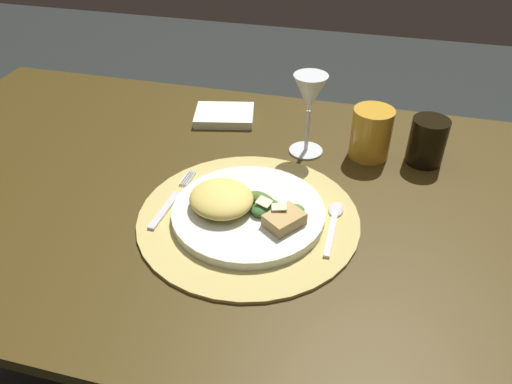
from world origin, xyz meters
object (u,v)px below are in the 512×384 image
at_px(dinner_plate, 248,212).
at_px(napkin, 224,115).
at_px(dining_table, 230,261).
at_px(fork, 171,201).
at_px(spoon, 334,219).
at_px(amber_tumbler, 371,133).
at_px(wine_glass, 310,97).
at_px(dark_tumbler, 427,141).

height_order(dinner_plate, napkin, dinner_plate).
relative_size(dining_table, fork, 8.35).
relative_size(spoon, amber_tumbler, 1.38).
bearing_deg(amber_tumbler, dining_table, -141.81).
relative_size(dining_table, spoon, 10.26).
xyz_separation_m(napkin, amber_tumbler, (0.32, -0.07, 0.04)).
height_order(napkin, wine_glass, wine_glass).
bearing_deg(dinner_plate, fork, 178.94).
height_order(dining_table, fork, fork).
height_order(dinner_plate, amber_tumbler, amber_tumbler).
height_order(spoon, dark_tumbler, dark_tumbler).
distance_m(dinner_plate, dark_tumbler, 0.38).
height_order(dinner_plate, spoon, dinner_plate).
bearing_deg(wine_glass, amber_tumbler, 8.04).
height_order(dinner_plate, wine_glass, wine_glass).
bearing_deg(spoon, dinner_plate, -169.66).
bearing_deg(spoon, dining_table, 168.66).
height_order(dining_table, wine_glass, wine_glass).
distance_m(dinner_plate, fork, 0.14).
distance_m(dining_table, dinner_plate, 0.21).
bearing_deg(napkin, dark_tumbler, -9.09).
bearing_deg(wine_glass, napkin, 155.75).
xyz_separation_m(dining_table, napkin, (-0.08, 0.26, 0.18)).
distance_m(dining_table, napkin, 0.33).
bearing_deg(fork, amber_tumbler, 38.01).
bearing_deg(wine_glass, dining_table, -124.11).
xyz_separation_m(dining_table, spoon, (0.20, -0.04, 0.18)).
xyz_separation_m(amber_tumbler, dark_tumbler, (0.11, 0.00, -0.00)).
bearing_deg(napkin, dining_table, -71.74).
bearing_deg(napkin, spoon, -46.55).
relative_size(wine_glass, amber_tumbler, 1.63).
distance_m(spoon, amber_tumbler, 0.23).
distance_m(dining_table, spoon, 0.27).
distance_m(fork, napkin, 0.32).
bearing_deg(fork, wine_glass, 49.75).
relative_size(fork, amber_tumbler, 1.70).
height_order(fork, amber_tumbler, amber_tumbler).
height_order(fork, napkin, napkin).
bearing_deg(dark_tumbler, dining_table, -150.93).
relative_size(spoon, wine_glass, 0.85).
bearing_deg(fork, spoon, 4.69).
bearing_deg(fork, napkin, 90.71).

